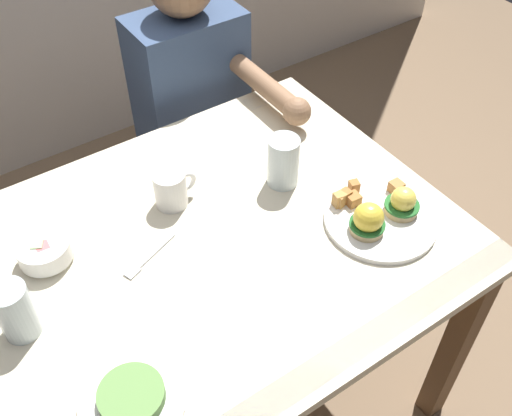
{
  "coord_description": "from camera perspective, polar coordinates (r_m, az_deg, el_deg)",
  "views": [
    {
      "loc": [
        -0.39,
        -0.81,
        1.77
      ],
      "look_at": [
        0.16,
        0.0,
        0.78
      ],
      "focal_mm": 41.34,
      "sensor_mm": 36.0,
      "label": 1
    }
  ],
  "objects": [
    {
      "name": "side_plate",
      "position": [
        1.16,
        -11.89,
        -17.55
      ],
      "size": [
        0.2,
        0.2,
        0.04
      ],
      "color": "white",
      "rests_on": "dining_table"
    },
    {
      "name": "fruit_bowl",
      "position": [
        1.39,
        -19.79,
        -3.97
      ],
      "size": [
        0.12,
        0.12,
        0.06
      ],
      "color": "white",
      "rests_on": "dining_table"
    },
    {
      "name": "coffee_mug",
      "position": [
        1.44,
        -8.22,
        1.96
      ],
      "size": [
        0.11,
        0.08,
        0.09
      ],
      "color": "white",
      "rests_on": "dining_table"
    },
    {
      "name": "water_glass_far",
      "position": [
        1.48,
        2.64,
        4.25
      ],
      "size": [
        0.08,
        0.08,
        0.14
      ],
      "color": "silver",
      "rests_on": "dining_table"
    },
    {
      "name": "ground_plane",
      "position": [
        1.98,
        -4.05,
        -18.0
      ],
      "size": [
        6.0,
        6.0,
        0.0
      ],
      "primitive_type": "plane",
      "color": "#7F664C"
    },
    {
      "name": "fork",
      "position": [
        1.36,
        -10.47,
        -4.79
      ],
      "size": [
        0.15,
        0.07,
        0.0
      ],
      "color": "silver",
      "rests_on": "dining_table"
    },
    {
      "name": "diner_person",
      "position": [
        1.94,
        -5.75,
        9.89
      ],
      "size": [
        0.34,
        0.54,
        1.14
      ],
      "color": "#33333D",
      "rests_on": "ground_plane"
    },
    {
      "name": "dining_table",
      "position": [
        1.45,
        -5.31,
        -6.64
      ],
      "size": [
        1.2,
        0.9,
        0.74
      ],
      "color": "beige",
      "rests_on": "ground_plane"
    },
    {
      "name": "eggs_benedict_plate",
      "position": [
        1.42,
        11.89,
        -0.68
      ],
      "size": [
        0.27,
        0.27,
        0.09
      ],
      "color": "white",
      "rests_on": "dining_table"
    },
    {
      "name": "water_glass_near",
      "position": [
        1.27,
        -22.17,
        -9.42
      ],
      "size": [
        0.08,
        0.08,
        0.13
      ],
      "color": "silver",
      "rests_on": "dining_table"
    }
  ]
}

